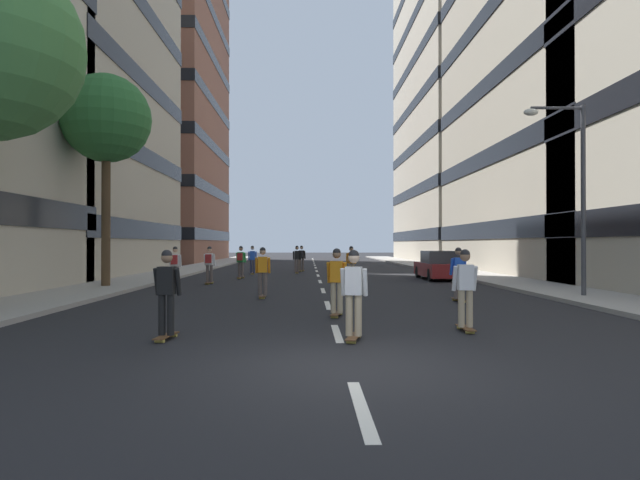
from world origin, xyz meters
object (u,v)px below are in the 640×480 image
skater_7 (465,286)px  streetlamp_right (573,178)px  skater_4 (351,261)px  skater_12 (209,263)px  skater_2 (175,264)px  skater_5 (354,290)px  skater_3 (167,290)px  skater_9 (252,258)px  skater_0 (241,260)px  skater_6 (263,270)px  street_tree_near (106,120)px  skater_10 (459,272)px  skater_1 (337,279)px  skater_8 (297,258)px  parked_car_near (439,266)px  skater_11 (301,257)px

skater_7 → streetlamp_right: bearing=48.3°
skater_4 → skater_12: size_ratio=1.00×
skater_2 → skater_12: (1.23, 1.45, 0.00)m
skater_5 → skater_3: bearing=177.3°
streetlamp_right → skater_3: streetlamp_right is taller
streetlamp_right → skater_9: size_ratio=3.65×
skater_0 → skater_6: size_ratio=1.00×
skater_0 → skater_6: same height
skater_12 → skater_0: bearing=75.7°
skater_0 → skater_9: same height
skater_4 → skater_9: 8.16m
skater_4 → skater_5: size_ratio=1.00×
skater_4 → street_tree_near: bearing=-156.8°
skater_4 → skater_6: bearing=-114.4°
skater_6 → skater_10: 6.64m
skater_7 → skater_9: 22.35m
streetlamp_right → skater_10: bearing=-171.3°
skater_1 → skater_5: same height
skater_2 → skater_3: 13.05m
streetlamp_right → skater_12: size_ratio=3.65×
streetlamp_right → skater_2: (-14.91, 5.53, -3.12)m
skater_7 → skater_12: size_ratio=1.00×
skater_6 → skater_8: (0.88, 15.32, 0.00)m
parked_car_near → skater_4: 4.82m
skater_9 → skater_0: bearing=-92.7°
skater_7 → skater_11: 24.67m
skater_10 → skater_12: bearing=141.5°
skater_2 → skater_4: same height
skater_1 → skater_10: 5.36m
skater_0 → skater_7: size_ratio=1.00×
skater_1 → skater_5: (0.15, -3.34, 0.00)m
parked_car_near → skater_1: size_ratio=2.47×
parked_car_near → skater_9: 11.60m
skater_3 → skater_10: 10.11m
skater_6 → streetlamp_right: bearing=-3.7°
skater_11 → skater_4: bearing=-73.4°
skater_4 → skater_9: size_ratio=1.00×
skater_3 → skater_6: (1.22, 7.84, 0.00)m
parked_car_near → skater_6: 12.60m
skater_7 → skater_5: bearing=-158.1°
skater_2 → skater_3: bearing=-76.4°
streetlamp_right → skater_12: (-13.68, 6.98, -3.12)m
skater_5 → skater_12: bearing=111.1°
skater_11 → skater_12: bearing=-110.8°
skater_1 → skater_12: 12.22m
street_tree_near → skater_3: (5.70, -11.66, -6.14)m
skater_10 → skater_4: bearing=105.4°
skater_2 → skater_9: size_ratio=1.00×
skater_3 → skater_10: (7.72, 6.53, 0.00)m
skater_8 → skater_11: size_ratio=1.00×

